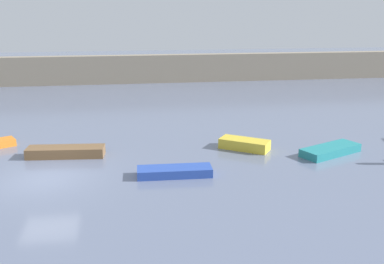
{
  "coord_description": "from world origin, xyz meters",
  "views": [
    {
      "loc": [
        3.74,
        -19.1,
        7.39
      ],
      "look_at": [
        7.1,
        3.33,
        0.94
      ],
      "focal_mm": 41.16,
      "sensor_mm": 36.0,
      "label": 1
    }
  ],
  "objects_px": {
    "rowboat_blue": "(175,172)",
    "rowboat_yellow": "(244,144)",
    "rowboat_teal": "(330,150)",
    "rowboat_brown": "(66,152)"
  },
  "relations": [
    {
      "from": "rowboat_blue",
      "to": "rowboat_teal",
      "type": "relative_size",
      "value": 0.99
    },
    {
      "from": "rowboat_brown",
      "to": "rowboat_yellow",
      "type": "height_order",
      "value": "rowboat_yellow"
    },
    {
      "from": "rowboat_brown",
      "to": "rowboat_blue",
      "type": "height_order",
      "value": "rowboat_brown"
    },
    {
      "from": "rowboat_brown",
      "to": "rowboat_teal",
      "type": "bearing_deg",
      "value": -1.9
    },
    {
      "from": "rowboat_brown",
      "to": "rowboat_teal",
      "type": "height_order",
      "value": "rowboat_brown"
    },
    {
      "from": "rowboat_blue",
      "to": "rowboat_teal",
      "type": "height_order",
      "value": "rowboat_teal"
    },
    {
      "from": "rowboat_yellow",
      "to": "rowboat_teal",
      "type": "xyz_separation_m",
      "value": [
        4.22,
        -1.49,
        -0.06
      ]
    },
    {
      "from": "rowboat_blue",
      "to": "rowboat_teal",
      "type": "xyz_separation_m",
      "value": [
        8.38,
        1.85,
        0.01
      ]
    },
    {
      "from": "rowboat_brown",
      "to": "rowboat_yellow",
      "type": "bearing_deg",
      "value": 4.04
    },
    {
      "from": "rowboat_blue",
      "to": "rowboat_yellow",
      "type": "bearing_deg",
      "value": 40.56
    }
  ]
}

